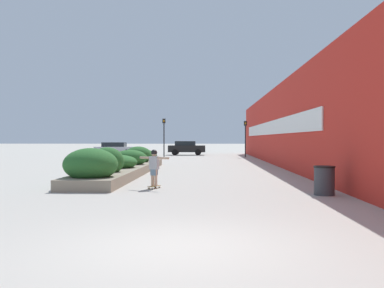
{
  "coord_description": "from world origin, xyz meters",
  "views": [
    {
      "loc": [
        0.51,
        -6.82,
        1.74
      ],
      "look_at": [
        -0.45,
        16.65,
        1.46
      ],
      "focal_mm": 40.0,
      "sensor_mm": 36.0,
      "label": 1
    }
  ],
  "objects_px": {
    "skateboarder": "(154,164)",
    "traffic_light_left": "(164,131)",
    "trash_bin": "(324,180)",
    "traffic_light_right": "(245,132)",
    "car_center_left": "(187,148)",
    "car_leftmost": "(115,148)",
    "skateboard": "(154,187)"
  },
  "relations": [
    {
      "from": "skateboarder",
      "to": "traffic_light_left",
      "type": "xyz_separation_m",
      "value": [
        -2.48,
        26.39,
        1.65
      ]
    },
    {
      "from": "traffic_light_right",
      "to": "skateboarder",
      "type": "bearing_deg",
      "value": -101.69
    },
    {
      "from": "skateboard",
      "to": "car_leftmost",
      "type": "distance_m",
      "value": 32.83
    },
    {
      "from": "car_center_left",
      "to": "trash_bin",
      "type": "bearing_deg",
      "value": 10.42
    },
    {
      "from": "skateboard",
      "to": "traffic_light_right",
      "type": "xyz_separation_m",
      "value": [
        5.36,
        25.89,
        2.29
      ]
    },
    {
      "from": "skateboarder",
      "to": "traffic_light_right",
      "type": "relative_size",
      "value": 0.37
    },
    {
      "from": "car_center_left",
      "to": "skateboarder",
      "type": "bearing_deg",
      "value": 0.99
    },
    {
      "from": "car_center_left",
      "to": "traffic_light_right",
      "type": "bearing_deg",
      "value": 47.79
    },
    {
      "from": "traffic_light_left",
      "to": "skateboarder",
      "type": "bearing_deg",
      "value": -84.64
    },
    {
      "from": "trash_bin",
      "to": "car_center_left",
      "type": "height_order",
      "value": "car_center_left"
    },
    {
      "from": "traffic_light_left",
      "to": "traffic_light_right",
      "type": "height_order",
      "value": "traffic_light_left"
    },
    {
      "from": "trash_bin",
      "to": "car_center_left",
      "type": "relative_size",
      "value": 0.23
    },
    {
      "from": "car_center_left",
      "to": "traffic_light_right",
      "type": "xyz_separation_m",
      "value": [
        5.9,
        -5.35,
        1.56
      ]
    },
    {
      "from": "trash_bin",
      "to": "skateboarder",
      "type": "bearing_deg",
      "value": 164.26
    },
    {
      "from": "skateboarder",
      "to": "car_leftmost",
      "type": "xyz_separation_m",
      "value": [
        -8.41,
        31.72,
        -0.14
      ]
    },
    {
      "from": "trash_bin",
      "to": "car_center_left",
      "type": "bearing_deg",
      "value": 100.42
    },
    {
      "from": "skateboarder",
      "to": "traffic_light_left",
      "type": "height_order",
      "value": "traffic_light_left"
    },
    {
      "from": "skateboarder",
      "to": "traffic_light_left",
      "type": "bearing_deg",
      "value": 121.18
    },
    {
      "from": "trash_bin",
      "to": "traffic_light_left",
      "type": "xyz_separation_m",
      "value": [
        -7.96,
        27.93,
        2.06
      ]
    },
    {
      "from": "trash_bin",
      "to": "traffic_light_right",
      "type": "height_order",
      "value": "traffic_light_right"
    },
    {
      "from": "skateboarder",
      "to": "traffic_light_right",
      "type": "bearing_deg",
      "value": 104.13
    },
    {
      "from": "trash_bin",
      "to": "traffic_light_left",
      "type": "bearing_deg",
      "value": 105.92
    },
    {
      "from": "traffic_light_right",
      "to": "trash_bin",
      "type": "bearing_deg",
      "value": -89.72
    },
    {
      "from": "skateboarder",
      "to": "trash_bin",
      "type": "distance_m",
      "value": 5.72
    },
    {
      "from": "skateboard",
      "to": "traffic_light_left",
      "type": "bearing_deg",
      "value": 121.18
    },
    {
      "from": "skateboarder",
      "to": "car_center_left",
      "type": "xyz_separation_m",
      "value": [
        -0.54,
        31.24,
        -0.07
      ]
    },
    {
      "from": "car_center_left",
      "to": "traffic_light_left",
      "type": "distance_m",
      "value": 5.5
    },
    {
      "from": "skateboard",
      "to": "trash_bin",
      "type": "bearing_deg",
      "value": 10.08
    },
    {
      "from": "car_leftmost",
      "to": "traffic_light_left",
      "type": "xyz_separation_m",
      "value": [
        5.94,
        -5.34,
        1.78
      ]
    },
    {
      "from": "trash_bin",
      "to": "traffic_light_right",
      "type": "xyz_separation_m",
      "value": [
        -0.13,
        27.44,
        1.9
      ]
    },
    {
      "from": "skateboarder",
      "to": "trash_bin",
      "type": "xyz_separation_m",
      "value": [
        5.49,
        -1.55,
        -0.41
      ]
    },
    {
      "from": "skateboard",
      "to": "trash_bin",
      "type": "distance_m",
      "value": 5.72
    }
  ]
}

